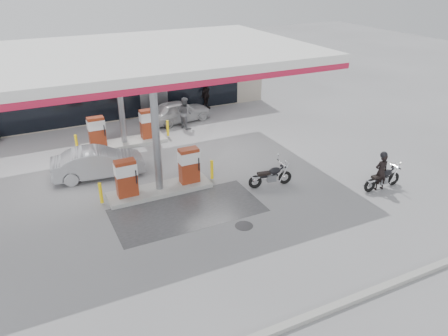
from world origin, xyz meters
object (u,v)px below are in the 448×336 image
object	(u,v)px
pump_island_near	(159,177)
attendant	(185,113)
sedan_white	(179,111)
biker_walking	(206,96)
biker_main	(381,172)
hatchback_silver	(98,163)
pump_island_far	(124,132)
parked_motorcycle	(271,176)
parked_car_right	(166,96)
main_motorcycle	(383,179)

from	to	relation	value
pump_island_near	attendant	distance (m)	8.04
sedan_white	biker_walking	size ratio (longest dim) A/B	2.16
sedan_white	biker_main	bearing A→B (deg)	-167.33
hatchback_silver	pump_island_far	bearing A→B (deg)	-24.97
parked_motorcycle	sedan_white	world-z (taller)	sedan_white
pump_island_far	parked_car_right	bearing A→B (deg)	53.13
pump_island_near	hatchback_silver	bearing A→B (deg)	127.01
sedan_white	attendant	size ratio (longest dim) A/B	2.13
pump_island_far	parked_car_right	xyz separation A→B (m)	(4.50, 6.00, -0.13)
pump_island_near	biker_walking	bearing A→B (deg)	56.08
sedan_white	hatchback_silver	distance (m)	8.17
biker_main	attendant	world-z (taller)	attendant
pump_island_far	parked_motorcycle	xyz separation A→B (m)	(4.63, -7.65, -0.24)
main_motorcycle	parked_motorcycle	distance (m)	4.90
pump_island_near	biker_main	size ratio (longest dim) A/B	3.04
sedan_white	hatchback_silver	xyz separation A→B (m)	(-6.04, -5.50, 0.00)
parked_car_right	biker_walking	xyz separation A→B (m)	(2.09, -2.20, 0.35)
main_motorcycle	biker_main	size ratio (longest dim) A/B	1.20
parked_motorcycle	parked_car_right	world-z (taller)	parked_car_right
attendant	pump_island_near	bearing A→B (deg)	132.22
pump_island_far	parked_motorcycle	bearing A→B (deg)	-58.78
pump_island_far	main_motorcycle	size ratio (longest dim) A/B	2.53
hatchback_silver	biker_walking	world-z (taller)	biker_walking
sedan_white	pump_island_near	bearing A→B (deg)	145.44
pump_island_far	biker_walking	distance (m)	7.61
main_motorcycle	parked_car_right	bearing A→B (deg)	104.31
pump_island_far	sedan_white	world-z (taller)	pump_island_far
biker_walking	main_motorcycle	bearing A→B (deg)	-113.96
pump_island_near	main_motorcycle	xyz separation A→B (m)	(8.93, -4.00, -0.25)
sedan_white	attendant	bearing A→B (deg)	168.93
parked_motorcycle	hatchback_silver	world-z (taller)	hatchback_silver
pump_island_near	main_motorcycle	size ratio (longest dim) A/B	2.53
pump_island_far	main_motorcycle	bearing A→B (deg)	-48.21
sedan_white	parked_motorcycle	bearing A→B (deg)	175.13
pump_island_far	biker_walking	size ratio (longest dim) A/B	2.76
parked_motorcycle	pump_island_near	bearing A→B (deg)	169.39
pump_island_near	parked_car_right	distance (m)	12.82
pump_island_far	pump_island_near	bearing A→B (deg)	-90.00
biker_walking	sedan_white	bearing A→B (deg)	178.13
pump_island_near	pump_island_far	xyz separation A→B (m)	(0.00, 6.00, 0.00)
pump_island_near	pump_island_far	world-z (taller)	same
parked_car_right	biker_walking	bearing A→B (deg)	-123.59
sedan_white	parked_car_right	distance (m)	3.83
biker_main	attendant	size ratio (longest dim) A/B	0.90
parked_car_right	attendant	bearing A→B (deg)	-173.40
pump_island_near	attendant	xyz separation A→B (m)	(3.95, 7.00, 0.23)
pump_island_near	pump_island_far	bearing A→B (deg)	90.00
biker_main	sedan_white	world-z (taller)	biker_main
pump_island_far	hatchback_silver	world-z (taller)	pump_island_far
pump_island_far	biker_main	world-z (taller)	pump_island_far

